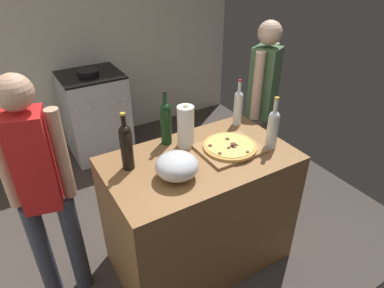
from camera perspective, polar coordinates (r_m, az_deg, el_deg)
ground_plane at (r=3.25m, az=-9.41°, el=-9.82°), size 3.87×3.40×0.02m
kitchen_wall_rear at (r=3.95m, az=-19.72°, el=17.86°), size 3.87×0.10×2.60m
counter at (r=2.44m, az=1.23°, el=-11.20°), size 1.21×0.72×0.91m
cutting_board at (r=2.25m, az=6.35°, el=-0.81°), size 0.40×0.32×0.02m
pizza at (r=2.23m, az=6.38°, el=-0.36°), size 0.35×0.35×0.03m
mixing_bowl at (r=1.95m, az=-2.54°, el=-3.71°), size 0.25×0.25×0.16m
paper_towel_roll at (r=2.22m, az=-1.07°, el=2.93°), size 0.11×0.11×0.29m
wine_bottle_dark at (r=2.52m, az=7.75°, el=6.32°), size 0.07×0.07×0.35m
wine_bottle_amber at (r=2.02m, az=-10.96°, el=-0.15°), size 0.07×0.07×0.37m
wine_bottle_green at (r=2.26m, az=13.42°, el=2.72°), size 0.07×0.07×0.36m
wine_bottle_clear at (r=2.25m, az=-4.42°, el=3.80°), size 0.07×0.07×0.37m
stove at (r=3.85m, az=-15.81°, el=4.82°), size 0.62×0.60×0.96m
person_in_stripes at (r=2.12m, az=-23.91°, el=-6.79°), size 0.36×0.24×1.56m
person_in_red at (r=2.98m, az=11.63°, el=6.69°), size 0.33×0.27×1.58m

